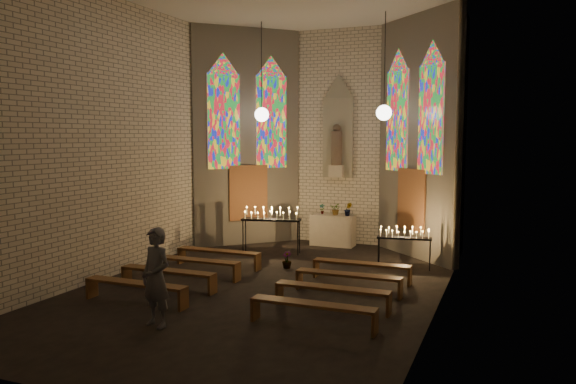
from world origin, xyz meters
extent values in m
plane|color=black|center=(0.00, 0.00, 0.00)|extent=(12.00, 12.00, 0.00)
cube|color=beige|center=(0.00, 6.00, 3.50)|extent=(8.00, 0.02, 7.00)
cube|color=beige|center=(0.00, -6.00, 3.50)|extent=(8.00, 0.02, 7.00)
cube|color=beige|center=(-4.00, 0.00, 3.50)|extent=(0.02, 12.00, 7.00)
cube|color=beige|center=(4.00, 0.00, 3.50)|extent=(0.02, 12.00, 7.00)
cube|color=beige|center=(-2.75, 4.75, 3.50)|extent=(2.72, 2.72, 7.00)
cube|color=beige|center=(2.75, 4.75, 3.50)|extent=(2.72, 2.72, 7.00)
cube|color=#4C3F8C|center=(-3.21, 4.06, 4.00)|extent=(0.78, 0.78, 3.00)
cube|color=#4C3F8C|center=(-2.06, 5.21, 4.00)|extent=(0.78, 0.78, 3.00)
cube|color=#4C3F8C|center=(2.06, 5.21, 4.00)|extent=(0.78, 0.78, 3.00)
cube|color=#4C3F8C|center=(3.21, 4.06, 4.00)|extent=(0.78, 0.78, 3.00)
cube|color=brown|center=(-2.63, 4.63, 1.70)|extent=(0.95, 0.95, 1.80)
cube|color=brown|center=(2.63, 4.63, 1.70)|extent=(0.95, 0.95, 1.80)
cube|color=gray|center=(0.00, 5.92, 3.50)|extent=(1.00, 0.12, 2.60)
cone|color=gray|center=(0.00, 5.92, 5.15)|extent=(1.00, 1.00, 0.80)
cube|color=beige|center=(0.00, 5.78, 2.40)|extent=(0.45, 0.30, 0.40)
cylinder|color=brown|center=(0.00, 5.78, 3.15)|extent=(0.36, 0.36, 1.10)
sphere|color=brown|center=(0.00, 5.78, 3.80)|extent=(0.26, 0.26, 0.26)
sphere|color=white|center=(-1.90, 4.10, 4.20)|extent=(0.44, 0.44, 0.44)
cylinder|color=black|center=(-1.90, 4.10, 5.60)|extent=(0.02, 0.02, 2.80)
sphere|color=white|center=(1.90, 4.10, 4.20)|extent=(0.44, 0.44, 0.44)
cylinder|color=black|center=(1.90, 4.10, 5.60)|extent=(0.02, 0.02, 2.80)
cube|color=beige|center=(0.00, 5.45, 0.50)|extent=(1.40, 0.60, 1.00)
imported|color=#4C723F|center=(-0.40, 5.54, 1.17)|extent=(0.20, 0.17, 0.33)
imported|color=#4C723F|center=(0.08, 5.51, 1.19)|extent=(0.36, 0.32, 0.39)
imported|color=#4C723F|center=(0.52, 5.41, 1.22)|extent=(0.29, 0.26, 0.44)
imported|color=#4C723F|center=(-0.21, 1.98, 0.23)|extent=(0.28, 0.28, 0.45)
cube|color=black|center=(-1.37, 3.59, 1.03)|extent=(1.84, 0.80, 0.06)
cylinder|color=black|center=(-2.15, 3.25, 0.50)|extent=(0.03, 0.03, 1.01)
cylinder|color=black|center=(-0.51, 3.61, 0.50)|extent=(0.03, 0.03, 1.01)
cylinder|color=black|center=(-2.23, 3.57, 0.50)|extent=(0.03, 0.03, 1.01)
cylinder|color=black|center=(-0.59, 3.94, 0.50)|extent=(0.03, 0.03, 1.01)
cube|color=black|center=(2.72, 3.14, 0.83)|extent=(1.47, 0.53, 0.04)
cylinder|color=black|center=(2.07, 2.91, 0.40)|extent=(0.03, 0.03, 0.81)
cylinder|color=black|center=(3.41, 3.09, 0.40)|extent=(0.03, 0.03, 0.81)
cylinder|color=black|center=(2.03, 3.18, 0.40)|extent=(0.03, 0.03, 0.81)
cylinder|color=black|center=(3.37, 3.36, 0.40)|extent=(0.03, 0.03, 0.81)
cube|color=#503016|center=(-1.99, 1.43, 0.43)|extent=(2.41, 0.35, 0.06)
cube|color=#503016|center=(-3.17, 1.44, 0.22)|extent=(0.06, 0.34, 0.43)
cube|color=#503016|center=(-0.82, 1.43, 0.22)|extent=(0.06, 0.34, 0.43)
cube|color=#503016|center=(1.99, 1.43, 0.43)|extent=(2.41, 0.35, 0.06)
cube|color=#503016|center=(0.82, 1.43, 0.22)|extent=(0.06, 0.34, 0.43)
cube|color=#503016|center=(3.17, 1.44, 0.22)|extent=(0.06, 0.34, 0.43)
cube|color=#503016|center=(-1.99, 0.23, 0.43)|extent=(2.41, 0.35, 0.06)
cube|color=#503016|center=(-3.17, 0.24, 0.22)|extent=(0.06, 0.34, 0.43)
cube|color=#503016|center=(-0.82, 0.23, 0.22)|extent=(0.06, 0.34, 0.43)
cube|color=#503016|center=(1.99, 0.23, 0.43)|extent=(2.41, 0.35, 0.06)
cube|color=#503016|center=(0.82, 0.23, 0.22)|extent=(0.06, 0.34, 0.43)
cube|color=#503016|center=(3.17, 0.24, 0.22)|extent=(0.06, 0.34, 0.43)
cube|color=#503016|center=(-1.99, -0.97, 0.43)|extent=(2.41, 0.35, 0.06)
cube|color=#503016|center=(-3.17, -0.96, 0.22)|extent=(0.06, 0.34, 0.43)
cube|color=#503016|center=(-0.82, -0.97, 0.22)|extent=(0.06, 0.34, 0.43)
cube|color=#503016|center=(1.99, -0.97, 0.43)|extent=(2.41, 0.35, 0.06)
cube|color=#503016|center=(0.82, -0.97, 0.22)|extent=(0.06, 0.34, 0.43)
cube|color=#503016|center=(3.17, -0.96, 0.22)|extent=(0.06, 0.34, 0.43)
cube|color=#503016|center=(-1.99, -2.17, 0.43)|extent=(2.41, 0.35, 0.06)
cube|color=#503016|center=(-3.17, -2.16, 0.22)|extent=(0.06, 0.34, 0.43)
cube|color=#503016|center=(-0.82, -2.17, 0.22)|extent=(0.06, 0.34, 0.43)
cube|color=#503016|center=(1.99, -2.17, 0.43)|extent=(2.41, 0.35, 0.06)
cube|color=#503016|center=(0.82, -2.17, 0.22)|extent=(0.06, 0.34, 0.43)
cube|color=#503016|center=(3.17, -2.16, 0.22)|extent=(0.06, 0.34, 0.43)
imported|color=#53545E|center=(-0.73, -3.21, 0.93)|extent=(0.77, 0.61, 1.87)
camera|label=1|loc=(5.36, -11.76, 3.55)|focal=35.00mm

